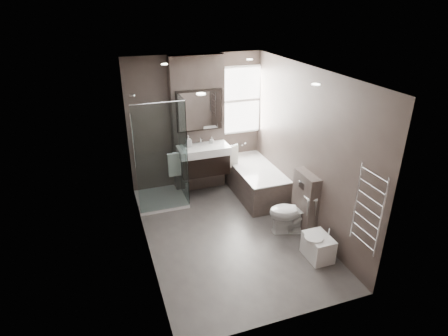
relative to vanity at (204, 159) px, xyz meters
name	(u,v)px	position (x,y,z in m)	size (l,w,h in m)	color
room	(230,161)	(0.00, -1.43, 0.56)	(2.70, 3.90, 2.70)	#4C4846
vanity_pier	(198,125)	(0.00, 0.35, 0.56)	(1.00, 0.25, 2.60)	#4D423D
vanity	(204,159)	(0.00, 0.00, 0.00)	(0.95, 0.47, 0.66)	black
mirror_cabinet	(200,111)	(0.00, 0.19, 0.89)	(0.86, 0.08, 0.76)	black
towel_left	(175,165)	(-0.56, -0.02, -0.02)	(0.24, 0.06, 0.44)	white
towel_right	(232,157)	(0.56, -0.02, -0.02)	(0.24, 0.06, 0.44)	white
shower_enclosure	(166,179)	(-0.75, -0.08, -0.25)	(0.90, 0.90, 2.00)	white
bathtub	(255,179)	(0.92, -0.33, -0.43)	(0.75, 1.60, 0.57)	#4D423D
window	(240,100)	(0.90, 0.45, 0.93)	(0.98, 0.06, 1.33)	white
toilet	(291,212)	(0.97, -1.68, -0.38)	(0.40, 0.70, 0.71)	white
cistern_box	(305,202)	(1.21, -1.68, -0.24)	(0.19, 0.55, 1.00)	#4D423D
bidet	(318,246)	(1.01, -2.43, -0.55)	(0.40, 0.46, 0.48)	white
towel_radiator	(368,209)	(1.25, -3.03, 0.38)	(0.03, 0.49, 1.10)	silver
soap_bottle_a	(188,141)	(-0.26, 0.07, 0.37)	(0.10, 0.10, 0.22)	white
soap_bottle_b	(212,140)	(0.20, 0.11, 0.32)	(0.09, 0.09, 0.12)	white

